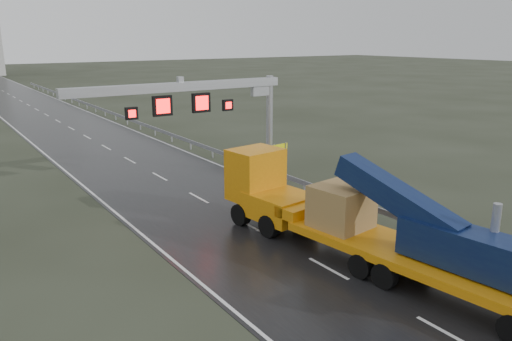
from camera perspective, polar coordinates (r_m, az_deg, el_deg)
ground at (r=20.03m, az=16.24°, el=-14.93°), size 400.00×400.00×0.00m
road at (r=53.43m, az=-18.75°, el=3.64°), size 11.00×200.00×0.02m
guardrail at (r=46.20m, az=-8.05°, el=3.49°), size 0.20×140.00×1.40m
sign_gantry at (r=33.07m, az=-5.24°, el=7.66°), size 14.90×1.20×7.42m
heavy_haul_truck at (r=22.69m, az=12.23°, el=-5.83°), size 5.34×20.59×4.79m
exit_sign_pair at (r=35.62m, az=2.73°, el=1.93°), size 1.46×0.25×2.50m
striped_barrier at (r=37.48m, az=-1.18°, el=0.72°), size 0.67×0.39×1.11m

